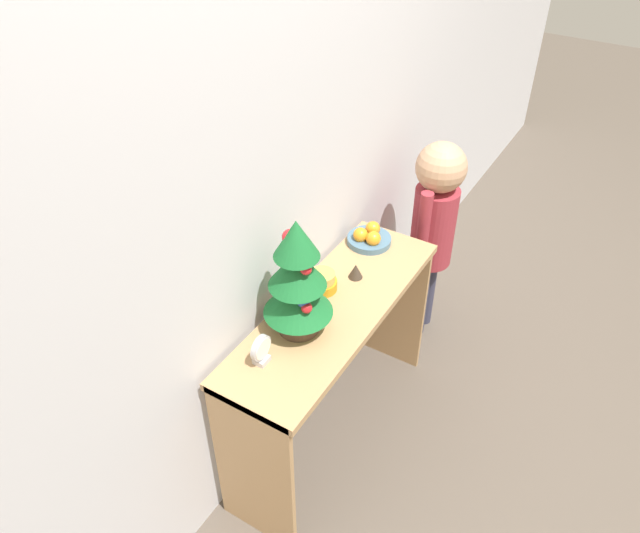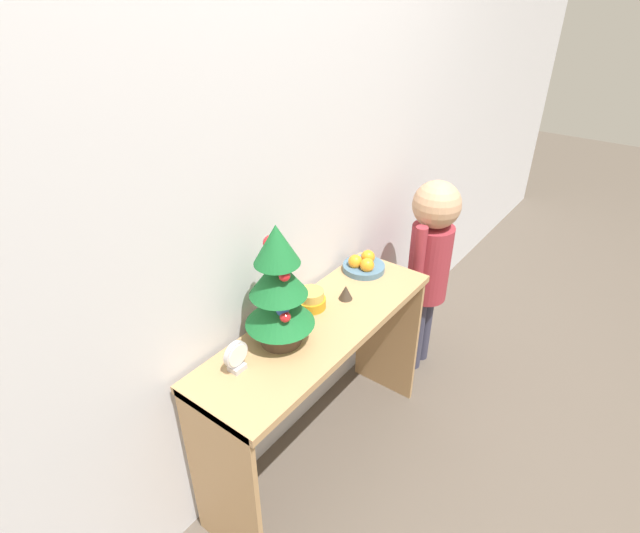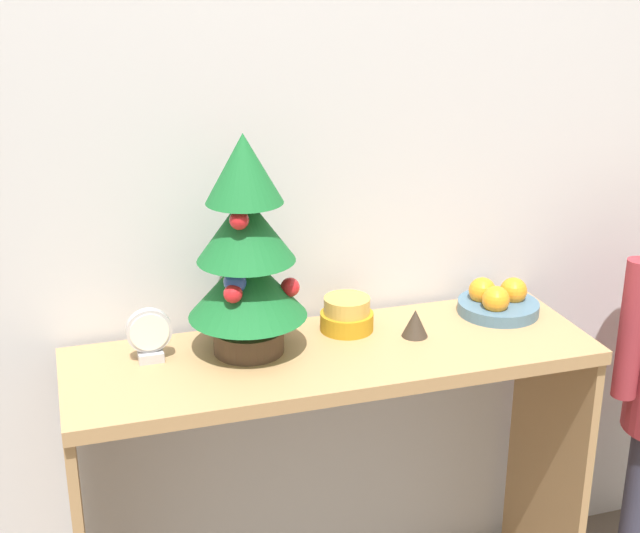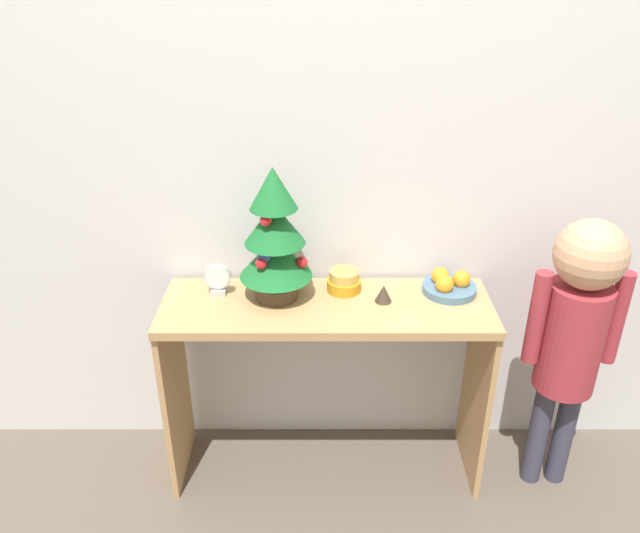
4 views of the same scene
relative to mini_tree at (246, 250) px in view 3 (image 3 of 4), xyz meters
The scene contains 7 objects.
back_wall 0.39m from the mini_tree, 46.54° to the left, with size 7.00×0.05×2.50m, color silver.
console_table 0.43m from the mini_tree, 15.54° to the right, with size 1.11×0.36×0.73m.
mini_tree is the anchor object (origin of this frame).
fruit_bowl 0.62m from the mini_tree, ahead, with size 0.18×0.18×0.08m.
singing_bowl 0.30m from the mini_tree, 10.70° to the left, with size 0.12×0.12×0.08m.
desk_clock 0.26m from the mini_tree, behind, with size 0.09×0.04×0.11m.
figurine 0.41m from the mini_tree, ahead, with size 0.06×0.06×0.06m.
Camera 3 is at (-0.52, -1.42, 1.53)m, focal length 50.00 mm.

